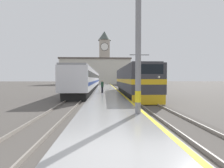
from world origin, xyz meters
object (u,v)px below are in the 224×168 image
catenary_mast (139,45)px  clock_tower (104,56)px  person_on_platform (102,86)px  passenger_train (89,80)px  locomotive_train (133,81)px

catenary_mast → clock_tower: size_ratio=0.32×
catenary_mast → person_on_platform: bearing=98.5°
passenger_train → clock_tower: bearing=85.6°
passenger_train → person_on_platform: (2.70, -11.72, -0.75)m
passenger_train → locomotive_train: bearing=-62.3°
clock_tower → passenger_train: bearing=-94.4°
locomotive_train → person_on_platform: 4.02m
person_on_platform → locomotive_train: bearing=-11.9°
catenary_mast → clock_tower: (-1.43, 67.76, 8.29)m
passenger_train → catenary_mast: size_ratio=5.01×
passenger_train → catenary_mast: (4.73, -25.28, 2.00)m
locomotive_train → passenger_train: bearing=117.7°
person_on_platform → catenary_mast: bearing=-81.5°
locomotive_train → catenary_mast: size_ratio=2.15×
locomotive_train → clock_tower: bearing=93.4°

